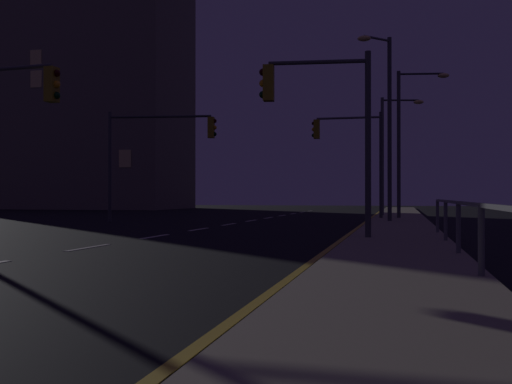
{
  "coord_description": "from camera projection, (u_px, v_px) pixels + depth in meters",
  "views": [
    {
      "loc": [
        7.11,
        -4.0,
        1.21
      ],
      "look_at": [
        0.5,
        23.88,
        1.4
      ],
      "focal_mm": 42.9,
      "sensor_mm": 36.0,
      "label": 1
    }
  ],
  "objects": [
    {
      "name": "ground_plane",
      "position": [
        203.0,
        229.0,
        22.56
      ],
      "size": [
        112.0,
        112.0,
        0.0
      ],
      "primitive_type": "plane",
      "color": "black",
      "rests_on": "ground"
    },
    {
      "name": "street_lamp_far_end",
      "position": [
        390.0,
        143.0,
        34.18
      ],
      "size": [
        2.35,
        0.75,
        6.59
      ],
      "color": "#4C4C51",
      "rests_on": "sidewalk_right"
    },
    {
      "name": "lane_markings_center",
      "position": [
        229.0,
        224.0,
        25.96
      ],
      "size": [
        0.14,
        50.0,
        0.01
      ],
      "color": "silver",
      "rests_on": "ground"
    },
    {
      "name": "traffic_light_far_left",
      "position": [
        350.0,
        144.0,
        30.18
      ],
      "size": [
        3.48,
        0.34,
        5.19
      ],
      "color": "#38383D",
      "rests_on": "sidewalk_right"
    },
    {
      "name": "street_lamp_corner",
      "position": [
        407.0,
        128.0,
        30.07
      ],
      "size": [
        2.51,
        0.62,
        7.24
      ],
      "color": "#38383D",
      "rests_on": "sidewalk_right"
    },
    {
      "name": "traffic_light_near_left",
      "position": [
        319.0,
        108.0,
        16.09
      ],
      "size": [
        2.93,
        0.53,
        4.85
      ],
      "color": "#38383D",
      "rests_on": "sidewalk_right"
    },
    {
      "name": "building_distant",
      "position": [
        72.0,
        80.0,
        59.02
      ],
      "size": [
        21.54,
        10.37,
        24.81
      ],
      "color": "#6B6056",
      "rests_on": "ground"
    },
    {
      "name": "barrier_fence",
      "position": [
        468.0,
        216.0,
        9.86
      ],
      "size": [
        0.09,
        16.85,
        0.98
      ],
      "color": "#59595E",
      "rests_on": "sidewalk_right"
    },
    {
      "name": "lane_edge_line",
      "position": [
        363.0,
        224.0,
        26.15
      ],
      "size": [
        0.14,
        53.0,
        0.01
      ],
      "color": "gold",
      "rests_on": "ground"
    },
    {
      "name": "sidewalk_right",
      "position": [
        399.0,
        229.0,
        20.93
      ],
      "size": [
        2.55,
        77.0,
        0.14
      ],
      "primitive_type": "cube",
      "color": "gray",
      "rests_on": "ground"
    },
    {
      "name": "traffic_light_mid_right",
      "position": [
        158.0,
        143.0,
        28.05
      ],
      "size": [
        5.04,
        0.93,
        5.11
      ],
      "color": "#38383D",
      "rests_on": "ground"
    },
    {
      "name": "street_lamp_across_street",
      "position": [
        385.0,
        112.0,
        26.09
      ],
      "size": [
        1.38,
        1.33,
        7.89
      ],
      "color": "#38383D",
      "rests_on": "sidewalk_right"
    }
  ]
}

